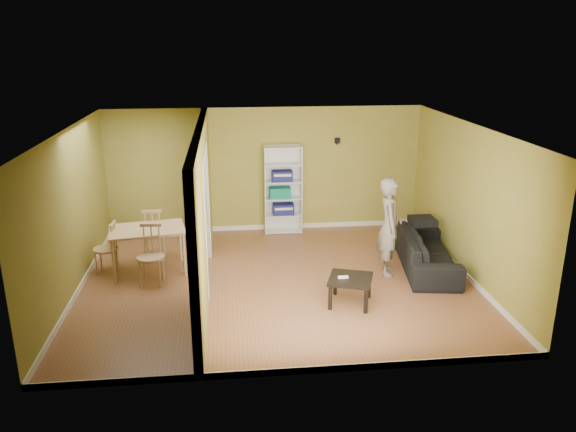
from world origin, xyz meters
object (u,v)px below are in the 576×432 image
object	(u,v)px
sofa	(427,246)
chair_near	(151,256)
person	(390,218)
coffee_table	(350,282)
chair_far	(154,233)
bookshelf	(283,189)
dining_table	(147,233)
chair_left	(105,248)

from	to	relation	value
sofa	chair_near	bearing A→B (deg)	100.48
person	coffee_table	size ratio (longest dim) A/B	3.11
chair_near	sofa	bearing A→B (deg)	6.77
coffee_table	person	bearing A→B (deg)	50.30
sofa	chair_near	world-z (taller)	chair_near
chair_far	chair_near	bearing A→B (deg)	91.57
bookshelf	dining_table	world-z (taller)	bookshelf
sofa	chair_near	distance (m)	4.80
sofa	person	bearing A→B (deg)	109.38
chair_far	coffee_table	bearing A→B (deg)	143.01
person	coffee_table	bearing A→B (deg)	152.03
bookshelf	chair_near	bearing A→B (deg)	-134.99
coffee_table	chair_near	world-z (taller)	chair_near
coffee_table	chair_near	size ratio (longest dim) A/B	0.64
person	chair_far	world-z (taller)	person
person	chair_left	bearing A→B (deg)	95.12
person	chair_near	xyz separation A→B (m)	(-4.04, -0.01, -0.50)
person	dining_table	distance (m)	4.20
coffee_table	dining_table	bearing A→B (deg)	153.29
sofa	dining_table	size ratio (longest dim) A/B	1.71
bookshelf	chair_left	bearing A→B (deg)	-150.42
bookshelf	dining_table	xyz separation A→B (m)	(-2.55, -1.89, -0.21)
bookshelf	chair_near	xyz separation A→B (m)	(-2.44, -2.44, -0.42)
chair_left	chair_near	distance (m)	1.02
bookshelf	sofa	bearing A→B (deg)	-44.24
dining_table	chair_far	size ratio (longest dim) A/B	1.27
bookshelf	coffee_table	size ratio (longest dim) A/B	2.85
chair_near	chair_far	size ratio (longest dim) A/B	1.01
bookshelf	chair_far	size ratio (longest dim) A/B	1.84
coffee_table	chair_far	xyz separation A→B (m)	(-3.21, 2.24, 0.14)
sofa	dining_table	distance (m)	4.93
coffee_table	chair_near	bearing A→B (deg)	161.08
person	bookshelf	bearing A→B (deg)	45.00
chair_left	dining_table	bearing A→B (deg)	92.07
bookshelf	chair_left	world-z (taller)	bookshelf
sofa	chair_left	xyz separation A→B (m)	(-5.64, 0.42, 0.05)
person	bookshelf	xyz separation A→B (m)	(-1.60, 2.43, -0.09)
sofa	chair_near	xyz separation A→B (m)	(-4.79, -0.16, 0.09)
dining_table	chair_left	xyz separation A→B (m)	(-0.73, 0.02, -0.25)
dining_table	chair_far	world-z (taller)	chair_far
person	chair_left	xyz separation A→B (m)	(-4.88, 0.57, -0.55)
chair_near	bookshelf	bearing A→B (deg)	49.91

